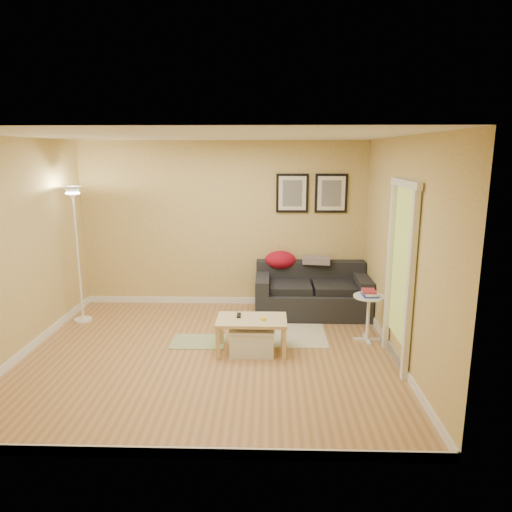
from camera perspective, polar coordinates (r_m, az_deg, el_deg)
name	(u,v)px	position (r m, az deg, el deg)	size (l,w,h in m)	color
floor	(209,354)	(5.88, -5.73, -11.84)	(4.50, 4.50, 0.00)	#B47F4D
ceiling	(204,135)	(5.36, -6.35, 14.40)	(4.50, 4.50, 0.00)	white
wall_back	(223,225)	(7.43, -4.00, 3.84)	(4.50, 4.50, 0.00)	#DAC570
wall_front	(172,306)	(3.56, -10.26, -5.97)	(4.50, 4.50, 0.00)	#DAC570
wall_left	(17,249)	(6.18, -27.16, 0.71)	(4.00, 4.00, 0.00)	#DAC570
wall_right	(401,252)	(5.63, 17.30, 0.50)	(4.00, 4.00, 0.00)	#DAC570
baseboard_back	(224,300)	(7.70, -3.87, -5.40)	(4.50, 0.02, 0.10)	white
baseboard_front	(178,453)	(4.14, -9.50, -22.58)	(4.50, 0.02, 0.10)	white
baseboard_left	(29,348)	(6.52, -25.98, -10.09)	(0.02, 4.00, 0.10)	white
baseboard_right	(394,353)	(6.00, 16.42, -11.25)	(0.02, 4.00, 0.10)	white
sofa	(312,290)	(7.16, 6.82, -4.13)	(1.70, 0.90, 0.75)	black
red_throw	(280,260)	(7.33, 2.99, -0.48)	(0.48, 0.36, 0.28)	#A10E2E
plaid_throw	(317,260)	(7.33, 7.39, -0.49)	(0.42, 0.26, 0.10)	tan
framed_print_left	(292,193)	(7.31, 4.45, 7.64)	(0.50, 0.04, 0.60)	black
framed_print_right	(331,193)	(7.37, 9.15, 7.56)	(0.50, 0.04, 0.60)	black
area_rug	(279,335)	(6.41, 2.85, -9.61)	(1.25, 0.85, 0.01)	beige
green_runner	(198,342)	(6.24, -7.03, -10.31)	(0.70, 0.50, 0.01)	#668C4C
coffee_table	(252,335)	(5.85, -0.54, -9.61)	(0.86, 0.52, 0.43)	#E1C689
remote_control	(239,315)	(5.86, -2.11, -7.24)	(0.05, 0.16, 0.02)	black
tape_roll	(263,319)	(5.72, 0.89, -7.66)	(0.07, 0.07, 0.03)	yellow
storage_bin	(252,340)	(5.82, -0.48, -10.20)	(0.55, 0.40, 0.34)	white
side_table	(368,318)	(6.31, 13.48, -7.38)	(0.40, 0.40, 0.61)	white
book_stack	(370,293)	(6.20, 13.67, -4.38)	(0.19, 0.25, 0.08)	navy
floor_lamp	(78,259)	(7.13, -20.87, -0.32)	(0.26, 0.26, 1.97)	white
doorway	(399,278)	(5.54, 17.03, -2.60)	(0.12, 1.01, 2.13)	white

